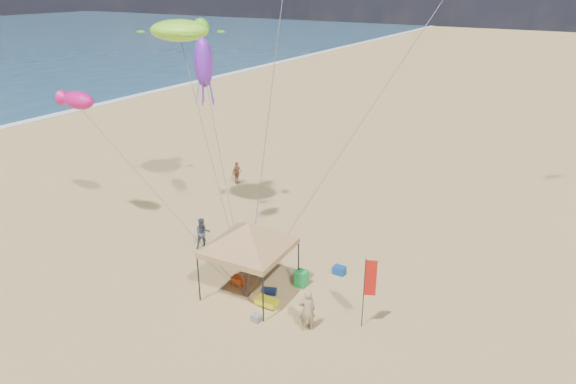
# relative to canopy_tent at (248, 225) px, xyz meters

# --- Properties ---
(ground) EXTENTS (280.00, 280.00, 0.00)m
(ground) POSITION_rel_canopy_tent_xyz_m (0.58, -0.90, -3.15)
(ground) COLOR tan
(ground) RESTS_ON ground
(canopy_tent) EXTENTS (6.13, 6.13, 3.79)m
(canopy_tent) POSITION_rel_canopy_tent_xyz_m (0.00, 0.00, 0.00)
(canopy_tent) COLOR black
(canopy_tent) RESTS_ON ground
(feather_flag) EXTENTS (0.42, 0.21, 2.97)m
(feather_flag) POSITION_rel_canopy_tent_xyz_m (5.15, 0.38, -1.16)
(feather_flag) COLOR black
(feather_flag) RESTS_ON ground
(cooler_red) EXTENTS (0.54, 0.38, 0.38)m
(cooler_red) POSITION_rel_canopy_tent_xyz_m (-0.79, 0.19, -2.96)
(cooler_red) COLOR #D24710
(cooler_red) RESTS_ON ground
(cooler_blue) EXTENTS (0.54, 0.38, 0.38)m
(cooler_blue) POSITION_rel_canopy_tent_xyz_m (2.59, 3.27, -2.96)
(cooler_blue) COLOR navy
(cooler_blue) RESTS_ON ground
(bag_navy) EXTENTS (0.69, 0.54, 0.36)m
(bag_navy) POSITION_rel_canopy_tent_xyz_m (0.79, 0.23, -2.97)
(bag_navy) COLOR black
(bag_navy) RESTS_ON ground
(bag_orange) EXTENTS (0.54, 0.69, 0.36)m
(bag_orange) POSITION_rel_canopy_tent_xyz_m (-1.51, 3.89, -2.97)
(bag_orange) COLOR #EEAA0D
(bag_orange) RESTS_ON ground
(chair_green) EXTENTS (0.50, 0.50, 0.70)m
(chair_green) POSITION_rel_canopy_tent_xyz_m (1.59, 1.57, -2.80)
(chair_green) COLOR #1A923D
(chair_green) RESTS_ON ground
(chair_yellow) EXTENTS (0.50, 0.50, 0.70)m
(chair_yellow) POSITION_rel_canopy_tent_xyz_m (-1.92, 1.86, -2.80)
(chair_yellow) COLOR gold
(chair_yellow) RESTS_ON ground
(crate_grey) EXTENTS (0.34, 0.30, 0.28)m
(crate_grey) POSITION_rel_canopy_tent_xyz_m (1.37, -1.56, -3.01)
(crate_grey) COLOR slate
(crate_grey) RESTS_ON ground
(beach_cart) EXTENTS (0.90, 0.50, 0.24)m
(beach_cart) POSITION_rel_canopy_tent_xyz_m (1.15, -0.48, -2.95)
(beach_cart) COLOR #D0CE17
(beach_cart) RESTS_ON ground
(person_near_a) EXTENTS (0.76, 0.73, 1.75)m
(person_near_a) POSITION_rel_canopy_tent_xyz_m (3.30, -0.96, -2.28)
(person_near_a) COLOR #9D8559
(person_near_a) RESTS_ON ground
(person_near_b) EXTENTS (0.94, 0.98, 1.59)m
(person_near_b) POSITION_rel_canopy_tent_xyz_m (-4.25, 1.96, -2.36)
(person_near_b) COLOR #3C4552
(person_near_b) RESTS_ON ground
(person_near_c) EXTENTS (1.10, 0.68, 1.65)m
(person_near_c) POSITION_rel_canopy_tent_xyz_m (-1.39, 1.37, -2.33)
(person_near_c) COLOR silver
(person_near_c) RESTS_ON ground
(person_far_a) EXTENTS (0.40, 0.89, 1.49)m
(person_far_a) POSITION_rel_canopy_tent_xyz_m (-8.07, 9.84, -2.41)
(person_far_a) COLOR #955339
(person_far_a) RESTS_ON ground
(turtle_kite) EXTENTS (3.76, 3.35, 1.05)m
(turtle_kite) POSITION_rel_canopy_tent_xyz_m (-7.33, 4.72, 6.86)
(turtle_kite) COLOR #91F72A
(turtle_kite) RESTS_ON ground
(fish_kite) EXTENTS (2.17, 1.36, 0.90)m
(fish_kite) POSITION_rel_canopy_tent_xyz_m (-11.15, 1.16, 3.61)
(fish_kite) COLOR #D3116F
(fish_kite) RESTS_ON ground
(squid_kite) EXTENTS (1.03, 1.03, 2.25)m
(squid_kite) POSITION_rel_canopy_tent_xyz_m (-4.61, 3.22, 5.69)
(squid_kite) COLOR purple
(squid_kite) RESTS_ON ground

